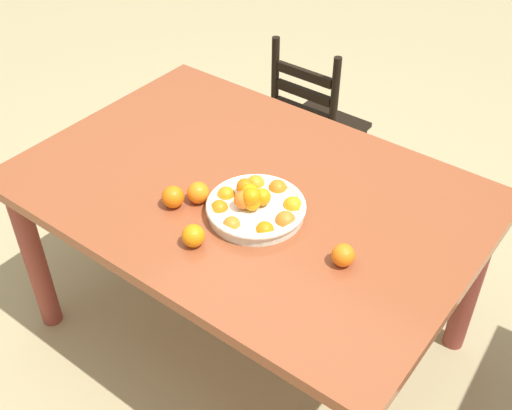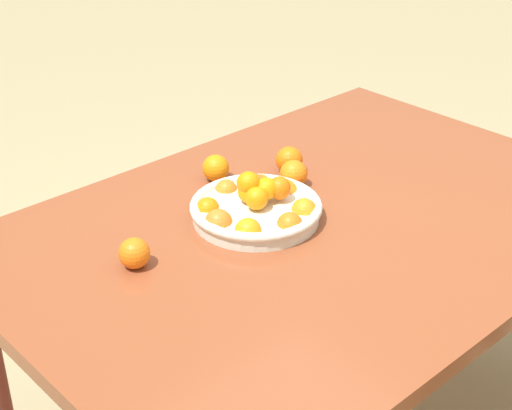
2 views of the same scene
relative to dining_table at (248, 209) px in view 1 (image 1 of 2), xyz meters
name	(u,v)px [view 1 (image 1 of 2)]	position (x,y,z in m)	size (l,w,h in m)	color
ground_plane	(249,330)	(0.00, 0.00, -0.67)	(12.00, 12.00, 0.00)	tan
dining_table	(248,209)	(0.00, 0.00, 0.00)	(1.60, 1.10, 0.78)	brown
chair_near_window	(315,130)	(-0.29, 0.91, -0.24)	(0.38, 0.38, 0.92)	black
fruit_bowl	(256,206)	(0.11, -0.10, 0.14)	(0.33, 0.33, 0.12)	silver
orange_loose_0	(343,255)	(0.46, -0.13, 0.14)	(0.07, 0.07, 0.07)	orange
orange_loose_1	(173,197)	(-0.13, -0.23, 0.14)	(0.08, 0.08, 0.08)	orange
orange_loose_2	(193,236)	(0.05, -0.34, 0.14)	(0.07, 0.07, 0.07)	orange
orange_loose_3	(198,193)	(-0.08, -0.17, 0.14)	(0.08, 0.08, 0.08)	orange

